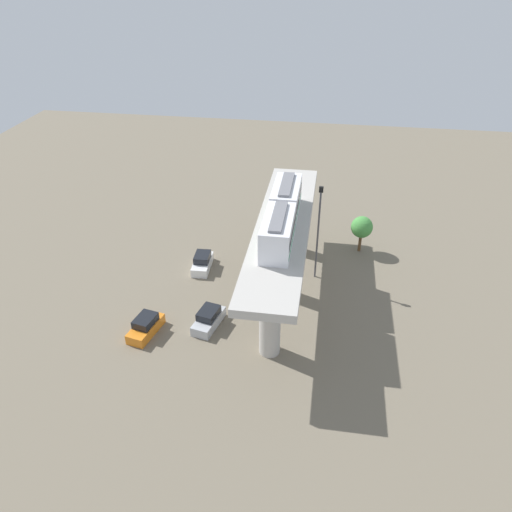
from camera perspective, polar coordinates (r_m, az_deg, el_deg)
name	(u,v)px	position (r m, az deg, el deg)	size (l,w,h in m)	color
ground_plane	(281,292)	(53.13, 2.84, -4.18)	(120.00, 120.00, 0.00)	#706654
viaduct	(282,242)	(49.73, 3.03, 1.56)	(5.20, 28.00, 8.27)	#B7B2AA
train	(282,215)	(47.09, 3.02, 4.74)	(2.64, 13.55, 3.24)	white
parked_car_orange	(146,327)	(48.67, -12.51, -7.89)	(2.64, 4.48, 1.76)	orange
parked_car_white	(202,262)	(56.88, -6.16, -0.73)	(1.99, 4.28, 1.76)	white
parked_car_silver	(209,319)	(48.62, -5.44, -7.18)	(2.67, 4.49, 1.76)	#B2B5BA
tree_near_viaduct	(362,227)	(59.84, 12.02, 3.23)	(2.56, 2.56, 4.53)	brown
signal_post	(318,230)	(52.80, 7.13, 3.02)	(0.44, 0.28, 10.87)	#4C4C51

